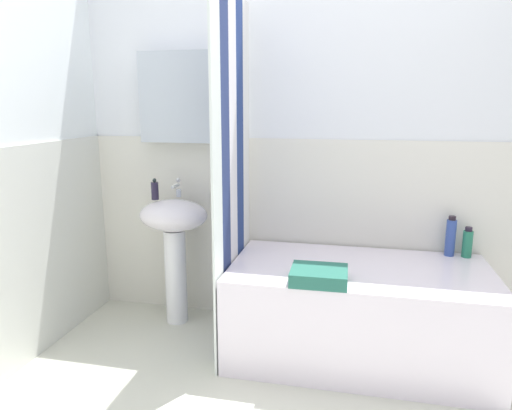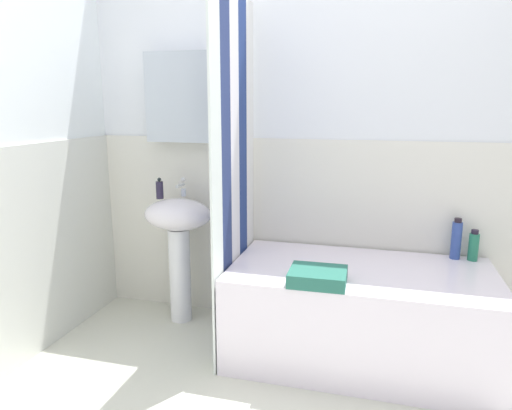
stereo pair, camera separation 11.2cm
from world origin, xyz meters
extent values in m
cube|color=white|center=(0.00, 1.27, 1.20)|extent=(3.60, 0.05, 2.40)
cube|color=silver|center=(0.00, 1.24, 0.60)|extent=(3.60, 0.02, 1.20)
cube|color=silver|center=(-0.92, 1.18, 1.45)|extent=(0.48, 0.12, 0.56)
cube|color=silver|center=(-1.54, 0.34, 0.60)|extent=(0.02, 1.81, 1.20)
cylinder|color=white|center=(-0.92, 1.03, 0.31)|extent=(0.14, 0.14, 0.62)
ellipsoid|color=white|center=(-0.92, 1.03, 0.72)|extent=(0.44, 0.34, 0.20)
cylinder|color=silver|center=(-0.92, 1.13, 0.85)|extent=(0.03, 0.03, 0.05)
cylinder|color=silver|center=(-0.92, 1.08, 0.90)|extent=(0.02, 0.10, 0.02)
sphere|color=silver|center=(-0.92, 1.13, 0.93)|extent=(0.03, 0.03, 0.03)
cylinder|color=#251F36|center=(-1.03, 1.01, 0.88)|extent=(0.05, 0.05, 0.11)
sphere|color=#1F2929|center=(-1.03, 1.01, 0.95)|extent=(0.02, 0.02, 0.02)
cube|color=white|center=(0.24, 0.84, 0.27)|extent=(1.41, 0.76, 0.53)
cube|color=white|center=(-0.48, 0.54, 1.00)|extent=(0.01, 0.15, 2.00)
cube|color=navy|center=(-0.48, 0.69, 1.00)|extent=(0.01, 0.15, 2.00)
cube|color=white|center=(-0.48, 0.84, 1.00)|extent=(0.01, 0.15, 2.00)
cube|color=navy|center=(-0.48, 0.99, 1.00)|extent=(0.01, 0.15, 2.00)
cube|color=silver|center=(-0.48, 1.14, 1.00)|extent=(0.01, 0.15, 2.00)
cylinder|color=#257957|center=(0.85, 1.15, 0.61)|extent=(0.06, 0.06, 0.16)
cylinder|color=#261D2E|center=(0.85, 1.15, 0.70)|extent=(0.04, 0.04, 0.02)
cylinder|color=#334C9A|center=(0.76, 1.16, 0.64)|extent=(0.06, 0.06, 0.22)
cylinder|color=black|center=(0.76, 1.16, 0.76)|extent=(0.04, 0.04, 0.02)
cube|color=#2A6B5A|center=(0.04, 0.57, 0.57)|extent=(0.29, 0.24, 0.07)
camera|label=1|loc=(0.21, -1.65, 1.41)|focal=32.63mm
camera|label=2|loc=(0.32, -1.63, 1.41)|focal=32.63mm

